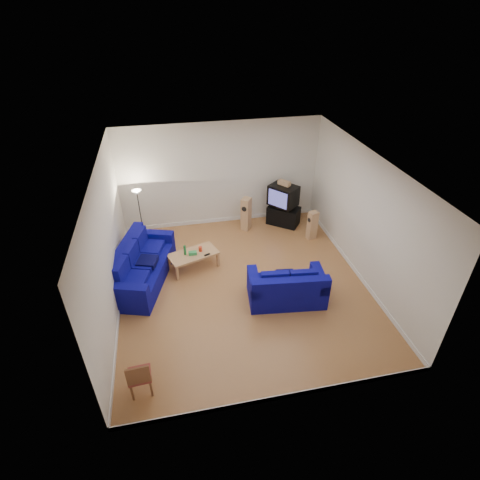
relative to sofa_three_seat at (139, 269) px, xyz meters
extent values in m
cube|color=brown|center=(2.52, -0.74, -0.36)|extent=(6.00, 6.50, 0.01)
cube|color=white|center=(2.52, -0.74, 2.84)|extent=(6.00, 6.50, 0.01)
cube|color=silver|center=(2.52, 2.51, 1.24)|extent=(6.00, 0.01, 3.20)
cube|color=silver|center=(2.52, -3.99, 1.24)|extent=(6.00, 0.01, 3.20)
cube|color=silver|center=(-0.48, -0.74, 1.24)|extent=(0.01, 6.50, 3.20)
cube|color=silver|center=(5.52, -0.74, 1.24)|extent=(0.01, 6.50, 3.20)
cube|color=white|center=(2.52, 2.50, -0.30)|extent=(6.00, 0.02, 0.12)
cube|color=white|center=(2.52, -3.98, -0.30)|extent=(6.00, 0.02, 0.12)
cube|color=white|center=(-0.47, -0.74, -0.30)|extent=(0.02, 6.50, 0.12)
cube|color=white|center=(5.51, -0.74, -0.30)|extent=(0.02, 6.50, 0.12)
cube|color=#020156|center=(0.07, -0.02, -0.12)|extent=(1.78, 2.71, 0.48)
cube|color=#020156|center=(-0.33, 0.10, 0.36)|extent=(0.98, 2.46, 0.49)
cube|color=#020156|center=(0.40, 1.05, 0.26)|extent=(1.11, 0.56, 0.27)
cube|color=#020156|center=(-0.27, -1.10, 0.26)|extent=(1.11, 0.56, 0.27)
cube|color=#060636|center=(0.23, -0.07, 0.23)|extent=(0.57, 0.57, 0.14)
cube|color=#020156|center=(3.41, -1.42, -0.14)|extent=(1.88, 1.19, 0.44)
cube|color=#020156|center=(3.36, -1.80, 0.30)|extent=(1.79, 0.43, 0.45)
cube|color=#020156|center=(2.64, -1.33, 0.20)|extent=(0.34, 1.01, 0.25)
cube|color=#020156|center=(4.18, -1.51, 0.20)|extent=(0.34, 1.01, 0.25)
cube|color=#060636|center=(3.43, -1.26, 0.18)|extent=(0.46, 0.46, 0.13)
cube|color=tan|center=(1.39, 0.24, 0.08)|extent=(1.40, 1.00, 0.05)
cube|color=tan|center=(0.92, -0.20, -0.15)|extent=(0.08, 0.08, 0.41)
cube|color=tan|center=(0.75, 0.31, -0.15)|extent=(0.08, 0.08, 0.41)
cube|color=tan|center=(2.02, 0.18, -0.15)|extent=(0.08, 0.08, 0.41)
cube|color=tan|center=(1.85, 0.68, -0.15)|extent=(0.08, 0.08, 0.41)
cylinder|color=#197233|center=(1.18, 0.23, 0.24)|extent=(0.07, 0.07, 0.27)
cube|color=green|center=(1.37, 0.20, 0.14)|extent=(0.21, 0.12, 0.09)
cylinder|color=red|center=(1.58, 0.31, 0.17)|extent=(0.13, 0.13, 0.13)
cube|color=black|center=(1.73, 0.10, 0.11)|extent=(0.17, 0.11, 0.02)
cube|color=black|center=(4.39, 1.96, -0.07)|extent=(1.09, 1.01, 0.59)
cube|color=black|center=(4.37, 1.93, 0.28)|extent=(0.55, 0.52, 0.10)
cube|color=black|center=(4.34, 1.96, 0.64)|extent=(0.98, 1.01, 0.63)
cube|color=#3F3E88|center=(4.10, 1.76, 0.64)|extent=(0.43, 0.52, 0.50)
cube|color=tan|center=(4.36, 2.02, 1.03)|extent=(0.36, 0.40, 0.14)
cube|color=tan|center=(3.17, 1.90, 0.16)|extent=(0.38, 0.39, 1.04)
cylinder|color=black|center=(3.08, 1.78, 0.41)|extent=(0.14, 0.11, 0.15)
cube|color=tan|center=(4.97, 0.99, 0.08)|extent=(0.30, 0.26, 0.88)
cylinder|color=black|center=(4.84, 0.95, 0.29)|extent=(0.05, 0.13, 0.13)
cylinder|color=black|center=(0.07, 1.96, -0.35)|extent=(0.20, 0.20, 0.03)
cylinder|color=black|center=(0.07, 1.96, 0.41)|extent=(0.03, 0.03, 1.49)
cone|color=white|center=(0.07, 1.96, 1.17)|extent=(0.27, 0.27, 0.12)
cube|color=brown|center=(-0.09, -3.45, -0.16)|extent=(0.04, 0.04, 0.41)
cube|color=brown|center=(-0.11, -3.12, -0.16)|extent=(0.04, 0.04, 0.41)
cube|color=brown|center=(0.24, -3.43, -0.16)|extent=(0.04, 0.04, 0.41)
cube|color=brown|center=(0.22, -3.10, -0.16)|extent=(0.04, 0.04, 0.41)
cube|color=maroon|center=(0.07, -3.28, 0.06)|extent=(0.43, 0.43, 0.06)
cube|color=brown|center=(0.08, -3.46, 0.29)|extent=(0.41, 0.06, 0.41)
camera|label=1|loc=(0.96, -7.81, 5.76)|focal=28.00mm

